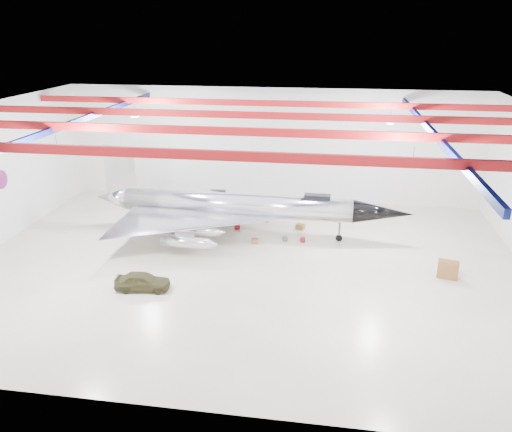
# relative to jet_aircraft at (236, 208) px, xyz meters

# --- Properties ---
(floor) EXTENTS (40.00, 40.00, 0.00)m
(floor) POSITION_rel_jet_aircraft_xyz_m (1.76, -5.51, -2.36)
(floor) COLOR #BDB396
(floor) RESTS_ON ground
(wall_back) EXTENTS (40.00, 0.00, 40.00)m
(wall_back) POSITION_rel_jet_aircraft_xyz_m (1.76, 9.49, 3.14)
(wall_back) COLOR silver
(wall_back) RESTS_ON floor
(ceiling) EXTENTS (40.00, 40.00, 0.00)m
(ceiling) POSITION_rel_jet_aircraft_xyz_m (1.76, -5.51, 8.64)
(ceiling) COLOR #0A0F38
(ceiling) RESTS_ON wall_back
(ceiling_structure) EXTENTS (39.50, 29.50, 1.08)m
(ceiling_structure) POSITION_rel_jet_aircraft_xyz_m (1.76, -5.51, 7.96)
(ceiling_structure) COLOR maroon
(ceiling_structure) RESTS_ON ceiling
(wall_roundel) EXTENTS (0.10, 1.50, 1.50)m
(wall_roundel) POSITION_rel_jet_aircraft_xyz_m (-18.18, -3.51, 2.64)
(wall_roundel) COLOR #B21414
(wall_roundel) RESTS_ON wall_left
(jet_aircraft) EXTENTS (26.40, 15.32, 7.20)m
(jet_aircraft) POSITION_rel_jet_aircraft_xyz_m (0.00, 0.00, 0.00)
(jet_aircraft) COLOR silver
(jet_aircraft) RESTS_ON floor
(jeep) EXTENTS (3.74, 1.82, 1.23)m
(jeep) POSITION_rel_jet_aircraft_xyz_m (-4.33, -10.18, -1.75)
(jeep) COLOR #3A381D
(jeep) RESTS_ON floor
(desk) EXTENTS (1.49, 0.99, 1.26)m
(desk) POSITION_rel_jet_aircraft_xyz_m (15.92, -5.43, -1.74)
(desk) COLOR brown
(desk) RESTS_ON floor
(crate_ply) EXTENTS (0.53, 0.44, 0.36)m
(crate_ply) POSITION_rel_jet_aircraft_xyz_m (-4.48, -2.49, -2.19)
(crate_ply) COLOR olive
(crate_ply) RESTS_ON floor
(toolbox_red) EXTENTS (0.59, 0.52, 0.35)m
(toolbox_red) POSITION_rel_jet_aircraft_xyz_m (-0.12, 1.20, -2.19)
(toolbox_red) COLOR maroon
(toolbox_red) RESTS_ON floor
(engine_drum) EXTENTS (0.43, 0.43, 0.37)m
(engine_drum) POSITION_rel_jet_aircraft_xyz_m (4.20, -0.77, -2.18)
(engine_drum) COLOR #59595B
(engine_drum) RESTS_ON floor
(parts_bin) EXTENTS (0.82, 0.73, 0.47)m
(parts_bin) POSITION_rel_jet_aircraft_xyz_m (5.25, 1.88, -2.13)
(parts_bin) COLOR olive
(parts_bin) RESTS_ON floor
(tool_chest) EXTENTS (0.44, 0.44, 0.38)m
(tool_chest) POSITION_rel_jet_aircraft_xyz_m (5.63, -0.77, -2.17)
(tool_chest) COLOR maroon
(tool_chest) RESTS_ON floor
(oil_barrel) EXTENTS (0.61, 0.52, 0.38)m
(oil_barrel) POSITION_rel_jet_aircraft_xyz_m (1.84, -1.61, -2.17)
(oil_barrel) COLOR olive
(oil_barrel) RESTS_ON floor
(spares_box) EXTENTS (0.45, 0.45, 0.37)m
(spares_box) POSITION_rel_jet_aircraft_xyz_m (2.21, 3.29, -2.18)
(spares_box) COLOR #59595B
(spares_box) RESTS_ON floor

